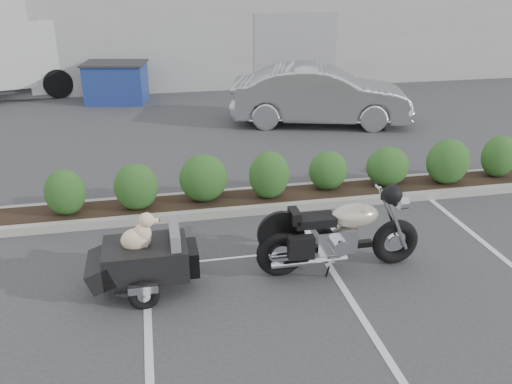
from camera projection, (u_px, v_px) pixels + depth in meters
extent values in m
plane|color=#38383A|center=(248.00, 266.00, 8.13)|extent=(90.00, 90.00, 0.00)
cube|color=#9E9E93|center=(278.00, 198.00, 10.27)|extent=(12.00, 1.00, 0.15)
cube|color=#9EA099|center=(172.00, 19.00, 22.67)|extent=(26.00, 10.00, 4.00)
torus|color=black|center=(280.00, 253.00, 7.78)|extent=(0.72, 0.18, 0.72)
torus|color=black|center=(395.00, 242.00, 8.10)|extent=(0.72, 0.18, 0.72)
cylinder|color=silver|center=(280.00, 253.00, 7.78)|extent=(0.30, 0.13, 0.30)
cylinder|color=silver|center=(395.00, 242.00, 8.10)|extent=(0.26, 0.11, 0.26)
cylinder|color=silver|center=(396.00, 221.00, 7.83)|extent=(0.46, 0.05, 0.95)
cylinder|color=silver|center=(390.00, 215.00, 8.03)|extent=(0.46, 0.05, 0.95)
cylinder|color=silver|center=(385.00, 194.00, 7.74)|extent=(0.04, 0.75, 0.04)
cylinder|color=silver|center=(403.00, 203.00, 7.86)|extent=(0.13, 0.19, 0.19)
sphere|color=black|center=(392.00, 194.00, 7.39)|extent=(0.28, 0.28, 0.28)
cube|color=silver|center=(334.00, 238.00, 7.86)|extent=(0.59, 0.36, 0.36)
cube|color=black|center=(341.00, 246.00, 7.93)|extent=(0.96, 0.11, 0.09)
ellipsoid|color=beige|center=(355.00, 215.00, 7.78)|extent=(0.71, 0.40, 0.35)
cube|color=black|center=(314.00, 220.00, 7.68)|extent=(0.59, 0.32, 0.13)
cube|color=black|center=(295.00, 216.00, 7.59)|extent=(0.13, 0.32, 0.17)
cylinder|color=silver|center=(309.00, 262.00, 7.70)|extent=(1.12, 0.10, 0.10)
cylinder|color=silver|center=(302.00, 249.00, 8.05)|extent=(1.12, 0.10, 0.10)
cube|color=black|center=(301.00, 247.00, 7.45)|extent=(0.36, 0.15, 0.32)
cube|color=black|center=(146.00, 259.00, 7.38)|extent=(1.12, 0.77, 0.45)
cube|color=slate|center=(175.00, 237.00, 7.34)|extent=(0.13, 0.66, 0.32)
cube|color=slate|center=(149.00, 251.00, 7.34)|extent=(0.75, 0.66, 0.04)
cube|color=black|center=(102.00, 268.00, 7.30)|extent=(0.40, 0.77, 0.39)
cube|color=black|center=(190.00, 258.00, 7.51)|extent=(0.21, 0.54, 0.36)
torus|color=black|center=(144.00, 295.00, 7.08)|extent=(0.42, 0.12, 0.42)
torus|color=black|center=(143.00, 261.00, 7.89)|extent=(0.42, 0.12, 0.42)
cube|color=silver|center=(143.00, 289.00, 6.98)|extent=(0.39, 0.09, 0.11)
cube|color=silver|center=(143.00, 252.00, 7.89)|extent=(0.39, 0.09, 0.11)
cylinder|color=black|center=(144.00, 277.00, 7.48)|extent=(0.04, 0.96, 0.04)
cylinder|color=silver|center=(209.00, 261.00, 7.59)|extent=(0.64, 0.04, 0.04)
ellipsoid|color=beige|center=(136.00, 240.00, 7.24)|extent=(0.40, 0.27, 0.32)
ellipsoid|color=beige|center=(143.00, 233.00, 7.22)|extent=(0.23, 0.22, 0.30)
sphere|color=beige|center=(146.00, 220.00, 7.16)|extent=(0.20, 0.20, 0.20)
ellipsoid|color=beige|center=(154.00, 221.00, 7.19)|extent=(0.15, 0.09, 0.07)
sphere|color=black|center=(159.00, 220.00, 7.20)|extent=(0.04, 0.04, 0.04)
ellipsoid|color=beige|center=(143.00, 221.00, 7.09)|extent=(0.05, 0.04, 0.11)
ellipsoid|color=beige|center=(143.00, 217.00, 7.20)|extent=(0.05, 0.04, 0.11)
cylinder|color=beige|center=(146.00, 249.00, 7.25)|extent=(0.05, 0.05, 0.13)
cylinder|color=beige|center=(146.00, 244.00, 7.37)|extent=(0.05, 0.05, 0.13)
imported|color=#B3B2B9|center=(320.00, 95.00, 14.99)|extent=(5.17, 2.90, 1.61)
cube|color=navy|center=(116.00, 83.00, 17.36)|extent=(2.04, 1.56, 1.23)
cube|color=#2D2D30|center=(114.00, 63.00, 17.11)|extent=(2.16, 1.68, 0.06)
cube|color=silver|center=(56.00, 52.00, 18.72)|extent=(2.68, 2.90, 2.32)
cube|color=black|center=(57.00, 62.00, 18.85)|extent=(0.61, 1.96, 1.05)
cylinder|color=black|center=(58.00, 83.00, 18.01)|extent=(0.99, 0.54, 0.95)
cylinder|color=black|center=(48.00, 72.00, 19.92)|extent=(0.99, 0.54, 0.95)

